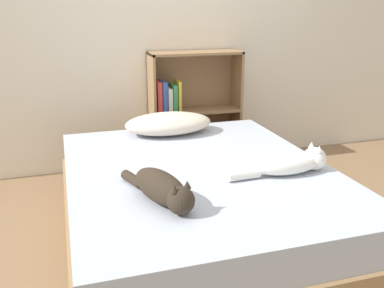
# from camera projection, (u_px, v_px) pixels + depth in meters

# --- Properties ---
(ground_plane) EXTENTS (8.00, 8.00, 0.00)m
(ground_plane) POSITION_uv_depth(u_px,v_px,m) (199.00, 237.00, 2.57)
(ground_plane) COLOR #846647
(wall_back) EXTENTS (8.00, 0.06, 2.50)m
(wall_back) POSITION_uv_depth(u_px,v_px,m) (148.00, 15.00, 3.40)
(wall_back) COLOR silver
(wall_back) RESTS_ON ground_plane
(bed) EXTENTS (1.50, 1.86, 0.45)m
(bed) POSITION_uv_depth(u_px,v_px,m) (199.00, 204.00, 2.50)
(bed) COLOR #99754C
(bed) RESTS_ON ground_plane
(pillow) EXTENTS (0.62, 0.37, 0.15)m
(pillow) POSITION_uv_depth(u_px,v_px,m) (169.00, 123.00, 3.06)
(pillow) COLOR beige
(pillow) RESTS_ON bed
(cat_light) EXTENTS (0.59, 0.19, 0.15)m
(cat_light) POSITION_uv_depth(u_px,v_px,m) (291.00, 163.00, 2.34)
(cat_light) COLOR white
(cat_light) RESTS_ON bed
(cat_dark) EXTENTS (0.28, 0.55, 0.15)m
(cat_dark) POSITION_uv_depth(u_px,v_px,m) (163.00, 189.00, 1.98)
(cat_dark) COLOR #33281E
(cat_dark) RESTS_ON bed
(bookshelf) EXTENTS (0.75, 0.26, 0.97)m
(bookshelf) POSITION_uv_depth(u_px,v_px,m) (190.00, 108.00, 3.60)
(bookshelf) COLOR #8E6B47
(bookshelf) RESTS_ON ground_plane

